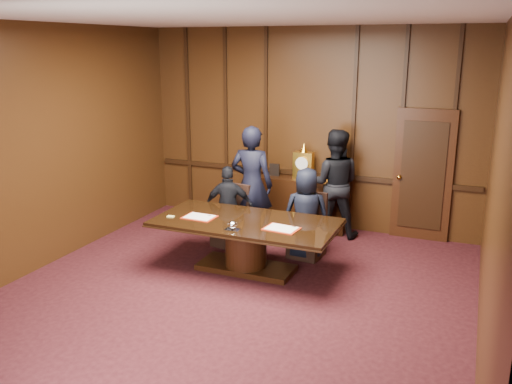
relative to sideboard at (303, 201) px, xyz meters
The scene contains 13 objects.
room 3.36m from the sideboard, 88.80° to the right, with size 7.00×7.04×3.50m.
sideboard is the anchor object (origin of this frame).
conference_table 2.17m from the sideboard, 94.36° to the right, with size 2.62×1.32×0.76m.
folder_left 2.46m from the sideboard, 110.16° to the right, with size 0.47×0.34×0.02m.
folder_right 2.38m from the sideboard, 79.38° to the right, with size 0.49×0.38×0.02m.
inkstand 2.64m from the sideboard, 93.61° to the right, with size 0.20×0.14×0.12m.
notepad 2.74m from the sideboard, 117.14° to the right, with size 0.10×0.07×0.01m, color #DBCB6B.
chair_left 1.53m from the sideboard, 122.25° to the right, with size 0.56×0.56×0.99m.
chair_right 1.39m from the sideboard, 69.18° to the right, with size 0.52×0.52×0.99m.
signatory_left 1.60m from the sideboard, 120.93° to the right, with size 0.78×0.33×1.33m, color black.
signatory_right 1.46m from the sideboard, 70.37° to the right, with size 0.69×0.45×1.42m, color black.
witness_left 1.24m from the sideboard, 120.23° to the right, with size 0.71×0.46×1.94m, color black.
witness_right 0.78m from the sideboard, 19.18° to the right, with size 0.90×0.70×1.85m, color black.
Camera 1 is at (2.79, -5.63, 3.18)m, focal length 38.00 mm.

